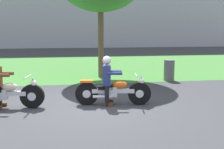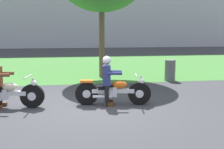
# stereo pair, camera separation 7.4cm
# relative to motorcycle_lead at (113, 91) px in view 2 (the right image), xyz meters

# --- Properties ---
(ground) EXTENTS (120.00, 120.00, 0.00)m
(ground) POSITION_rel_motorcycle_lead_xyz_m (-0.64, -0.17, -0.40)
(ground) COLOR #38383D
(grass_verge) EXTENTS (60.00, 12.00, 0.01)m
(grass_verge) POSITION_rel_motorcycle_lead_xyz_m (-0.64, 9.21, -0.39)
(grass_verge) COLOR #3D7533
(grass_verge) RESTS_ON ground
(motorcycle_lead) EXTENTS (2.16, 0.66, 0.89)m
(motorcycle_lead) POSITION_rel_motorcycle_lead_xyz_m (0.00, 0.00, 0.00)
(motorcycle_lead) COLOR black
(motorcycle_lead) RESTS_ON ground
(rider_lead) EXTENTS (0.59, 0.51, 1.41)m
(rider_lead) POSITION_rel_motorcycle_lead_xyz_m (-0.17, 0.03, 0.42)
(rider_lead) COLOR black
(rider_lead) RESTS_ON ground
(motorcycle_follow) EXTENTS (2.22, 0.67, 0.89)m
(motorcycle_follow) POSITION_rel_motorcycle_lead_xyz_m (-3.03, 0.15, 0.00)
(motorcycle_follow) COLOR black
(motorcycle_follow) RESTS_ON ground
(trash_can) EXTENTS (0.44, 0.44, 0.89)m
(trash_can) POSITION_rel_motorcycle_lead_xyz_m (3.01, 3.51, 0.04)
(trash_can) COLOR #595E5B
(trash_can) RESTS_ON ground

